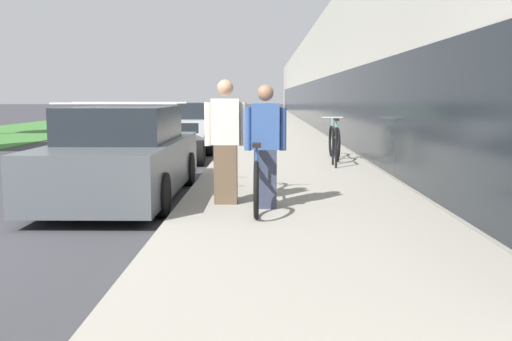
{
  "coord_description": "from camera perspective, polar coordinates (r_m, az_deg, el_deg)",
  "views": [
    {
      "loc": [
        4.34,
        -5.59,
        1.61
      ],
      "look_at": [
        4.1,
        12.41,
        -0.75
      ],
      "focal_mm": 40.0,
      "sensor_mm": 36.0,
      "label": 1
    }
  ],
  "objects": [
    {
      "name": "storefront_facade",
      "position": [
        35.38,
        12.97,
        8.7
      ],
      "size": [
        10.01,
        70.0,
        5.0
      ],
      "color": "#BCB7AD",
      "rests_on": "ground"
    },
    {
      "name": "lawn_strip",
      "position": [
        32.56,
        -19.09,
        4.24
      ],
      "size": [
        6.3,
        70.0,
        0.03
      ],
      "color": "#3D7533",
      "rests_on": "ground"
    },
    {
      "name": "vintage_roadster_curbside",
      "position": [
        14.39,
        -8.3,
        2.54
      ],
      "size": [
        1.79,
        3.9,
        0.92
      ],
      "color": "#4C5156",
      "rests_on": "ground"
    },
    {
      "name": "cruiser_bike_nearest",
      "position": [
        13.67,
        7.83,
        2.86
      ],
      "size": [
        0.52,
        1.84,
        0.98
      ],
      "color": "black",
      "rests_on": "sidewalk_slab"
    },
    {
      "name": "parked_sedan_far",
      "position": [
        19.4,
        -5.58,
        4.56
      ],
      "size": [
        1.8,
        4.5,
        1.39
      ],
      "color": "silver",
      "rests_on": "ground"
    },
    {
      "name": "tandem_bicycle",
      "position": [
        7.98,
        0.13,
        -0.49
      ],
      "size": [
        0.52,
        2.89,
        0.9
      ],
      "color": "black",
      "rests_on": "sidewalk_slab"
    },
    {
      "name": "sidewalk_slab",
      "position": [
        26.64,
        2.02,
        4.12
      ],
      "size": [
        3.54,
        70.0,
        0.12
      ],
      "color": "gray",
      "rests_on": "ground"
    },
    {
      "name": "parked_sedan_curbside",
      "position": [
        9.13,
        -13.11,
        1.35
      ],
      "size": [
        1.86,
        4.54,
        1.51
      ],
      "color": "#4C5156",
      "rests_on": "ground"
    },
    {
      "name": "person_bystander",
      "position": [
        7.87,
        -3.06,
        2.88
      ],
      "size": [
        0.58,
        0.23,
        1.71
      ],
      "color": "brown",
      "rests_on": "sidewalk_slab"
    },
    {
      "name": "person_rider",
      "position": [
        7.55,
        0.94,
        2.41
      ],
      "size": [
        0.56,
        0.22,
        1.64
      ],
      "color": "#33384C",
      "rests_on": "sidewalk_slab"
    },
    {
      "name": "bike_rack_hoop",
      "position": [
        12.19,
        7.88,
        2.8
      ],
      "size": [
        0.05,
        0.6,
        0.84
      ],
      "color": "black",
      "rests_on": "sidewalk_slab"
    }
  ]
}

